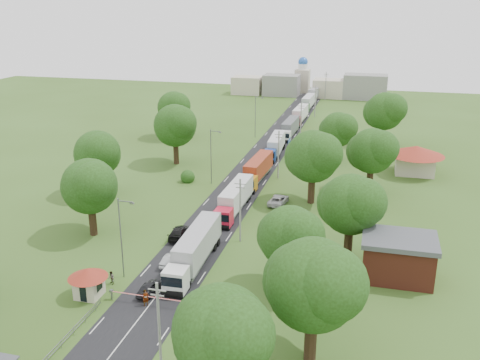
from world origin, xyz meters
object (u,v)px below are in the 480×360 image
(boom_barrier, at_px, (138,296))
(car_lane_mid, at_px, (172,260))
(pedestrian_near, at_px, (146,298))
(info_sign, at_px, (289,144))
(car_lane_front, at_px, (149,288))
(guard_booth, at_px, (88,279))
(truck_0, at_px, (195,249))

(boom_barrier, bearing_deg, car_lane_mid, 87.79)
(boom_barrier, relative_size, car_lane_mid, 2.16)
(boom_barrier, height_order, pedestrian_near, pedestrian_near)
(info_sign, height_order, pedestrian_near, info_sign)
(info_sign, bearing_deg, car_lane_front, -96.12)
(info_sign, bearing_deg, guard_booth, -101.68)
(guard_booth, bearing_deg, truck_0, 47.11)
(truck_0, distance_m, pedestrian_near, 10.38)
(info_sign, xyz_separation_m, truck_0, (-3.31, -50.22, -0.71))
(info_sign, distance_m, car_lane_front, 58.18)
(boom_barrier, bearing_deg, car_lane_front, 80.75)
(guard_booth, xyz_separation_m, truck_0, (9.09, 9.78, 0.13))
(truck_0, xyz_separation_m, car_lane_front, (-2.89, -7.59, -1.60))
(guard_booth, relative_size, info_sign, 1.07)
(car_lane_front, bearing_deg, info_sign, -93.43)
(truck_0, bearing_deg, boom_barrier, -108.36)
(info_sign, relative_size, car_lane_front, 1.02)
(car_lane_front, relative_size, pedestrian_near, 2.14)
(car_lane_mid, bearing_deg, pedestrian_near, 98.96)
(info_sign, bearing_deg, truck_0, -93.77)
(boom_barrier, xyz_separation_m, guard_booth, (-5.84, -0.00, 1.27))
(pedestrian_near, bearing_deg, car_lane_mid, 49.48)
(info_sign, height_order, truck_0, truck_0)
(boom_barrier, distance_m, guard_booth, 5.98)
(guard_booth, bearing_deg, boom_barrier, 0.01)
(guard_booth, bearing_deg, pedestrian_near, -2.29)
(guard_booth, bearing_deg, car_lane_front, 19.50)
(guard_booth, distance_m, car_lane_mid, 11.24)
(guard_booth, xyz_separation_m, car_lane_front, (6.20, 2.20, -1.48))
(guard_booth, height_order, pedestrian_near, guard_booth)
(boom_barrier, relative_size, pedestrian_near, 4.89)
(info_sign, relative_size, truck_0, 0.26)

